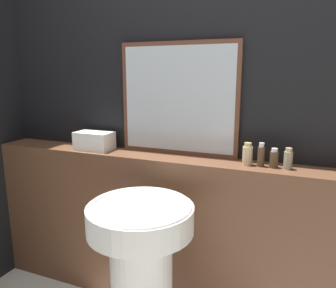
% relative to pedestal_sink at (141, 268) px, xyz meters
% --- Properties ---
extents(wall_back, '(8.00, 0.06, 2.50)m').
position_rel_pedestal_sink_xyz_m(wall_back, '(-0.04, 0.60, 0.74)').
color(wall_back, black).
rests_on(wall_back, ground_plane).
extents(vanity_counter, '(2.42, 0.22, 0.96)m').
position_rel_pedestal_sink_xyz_m(vanity_counter, '(-0.04, 0.45, -0.03)').
color(vanity_counter, brown).
rests_on(vanity_counter, ground_plane).
extents(pedestal_sink, '(0.51, 0.51, 0.85)m').
position_rel_pedestal_sink_xyz_m(pedestal_sink, '(0.00, 0.00, 0.00)').
color(pedestal_sink, white).
rests_on(pedestal_sink, ground_plane).
extents(mirror, '(0.73, 0.03, 0.66)m').
position_rel_pedestal_sink_xyz_m(mirror, '(-0.02, 0.55, 0.78)').
color(mirror, '#563323').
rests_on(mirror, vanity_counter).
extents(towel_stack, '(0.24, 0.14, 0.11)m').
position_rel_pedestal_sink_xyz_m(towel_stack, '(-0.56, 0.45, 0.50)').
color(towel_stack, white).
rests_on(towel_stack, vanity_counter).
extents(shampoo_bottle, '(0.05, 0.05, 0.12)m').
position_rel_pedestal_sink_xyz_m(shampoo_bottle, '(0.41, 0.45, 0.50)').
color(shampoo_bottle, '#C6B284').
rests_on(shampoo_bottle, vanity_counter).
extents(conditioner_bottle, '(0.04, 0.04, 0.13)m').
position_rel_pedestal_sink_xyz_m(conditioner_bottle, '(0.48, 0.45, 0.51)').
color(conditioner_bottle, '#4C3823').
rests_on(conditioner_bottle, vanity_counter).
extents(lotion_bottle, '(0.04, 0.04, 0.10)m').
position_rel_pedestal_sink_xyz_m(lotion_bottle, '(0.55, 0.45, 0.49)').
color(lotion_bottle, '#4C3823').
rests_on(lotion_bottle, vanity_counter).
extents(body_wash_bottle, '(0.04, 0.04, 0.11)m').
position_rel_pedestal_sink_xyz_m(body_wash_bottle, '(0.62, 0.45, 0.50)').
color(body_wash_bottle, gray).
rests_on(body_wash_bottle, vanity_counter).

